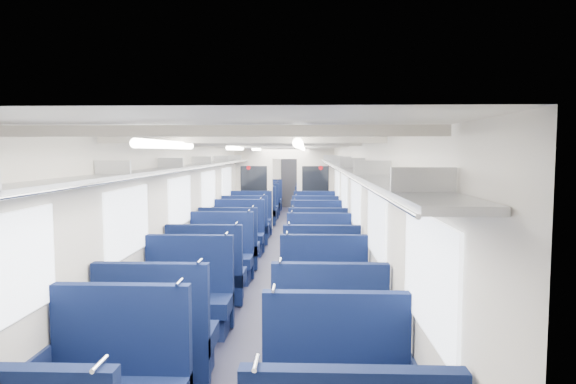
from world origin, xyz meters
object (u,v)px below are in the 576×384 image
(seat_11, at_px, (319,262))
(seat_14, at_px, (239,237))
(seat_22, at_px, (262,208))
(bulkhead, at_px, (285,186))
(seat_19, at_px, (314,222))
(seat_23, at_px, (313,208))
(seat_24, at_px, (265,205))
(seat_21, at_px, (313,213))
(seat_27, at_px, (312,202))
(seat_15, at_px, (316,239))
(seat_18, at_px, (251,222))
(seat_17, at_px, (315,229))
(seat_16, at_px, (245,229))
(seat_12, at_px, (229,249))
(seat_26, at_px, (267,201))
(seat_20, at_px, (258,213))
(seat_5, at_px, (329,342))
(seat_4, at_px, (157,341))
(seat_6, at_px, (188,302))
(seat_25, at_px, (312,205))
(seat_8, at_px, (207,278))
(seat_7, at_px, (324,302))
(seat_13, at_px, (318,250))

(seat_11, xyz_separation_m, seat_14, (-1.66, 2.34, 0.00))
(seat_22, bearing_deg, bulkhead, -65.99)
(seat_19, xyz_separation_m, seat_23, (0.00, 3.22, 0.00))
(seat_24, bearing_deg, seat_21, -53.76)
(seat_23, height_order, seat_24, same)
(bulkhead, relative_size, seat_27, 2.31)
(seat_15, distance_m, seat_18, 2.96)
(seat_17, xyz_separation_m, seat_24, (-1.66, 5.41, 0.00))
(seat_16, height_order, seat_24, same)
(seat_12, bearing_deg, seat_22, 90.00)
(seat_17, relative_size, seat_26, 1.00)
(seat_20, bearing_deg, seat_22, 90.00)
(seat_5, bearing_deg, seat_24, 97.63)
(seat_4, distance_m, seat_12, 4.54)
(seat_26, bearing_deg, seat_18, -90.00)
(seat_14, height_order, seat_18, same)
(seat_6, bearing_deg, seat_11, 53.67)
(seat_15, bearing_deg, seat_5, -90.00)
(seat_11, distance_m, seat_26, 10.25)
(seat_21, xyz_separation_m, seat_27, (0.00, 3.31, 0.00))
(seat_4, relative_size, seat_20, 1.00)
(seat_6, distance_m, seat_22, 10.07)
(seat_25, bearing_deg, seat_14, -103.98)
(seat_19, distance_m, seat_24, 4.62)
(seat_20, distance_m, seat_23, 2.08)
(seat_11, distance_m, seat_18, 4.93)
(seat_6, bearing_deg, seat_25, 81.62)
(seat_8, height_order, seat_14, same)
(seat_12, bearing_deg, seat_21, 73.62)
(seat_4, distance_m, seat_24, 12.45)
(seat_7, bearing_deg, seat_15, 90.00)
(seat_6, relative_size, seat_7, 1.00)
(seat_12, xyz_separation_m, seat_15, (1.66, 1.15, 0.00))
(seat_11, relative_size, seat_15, 1.00)
(seat_20, bearing_deg, seat_17, -61.51)
(seat_21, bearing_deg, seat_22, 145.90)
(seat_14, relative_size, seat_15, 1.00)
(seat_7, bearing_deg, seat_8, 146.68)
(seat_7, distance_m, seat_14, 4.82)
(seat_5, xyz_separation_m, seat_6, (-1.66, 1.18, 0.00))
(seat_17, height_order, seat_26, same)
(seat_26, bearing_deg, seat_21, -64.12)
(seat_27, bearing_deg, seat_24, -147.88)
(seat_13, relative_size, seat_18, 1.00)
(seat_5, bearing_deg, seat_8, 125.26)
(seat_22, xyz_separation_m, seat_26, (0.00, 2.30, 0.00))
(seat_4, distance_m, seat_14, 5.84)
(seat_17, height_order, seat_25, same)
(seat_15, height_order, seat_26, same)
(seat_23, relative_size, seat_25, 1.00)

